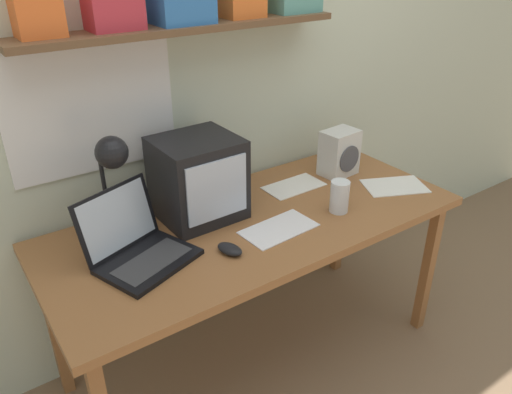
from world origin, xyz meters
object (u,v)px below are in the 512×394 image
at_px(desk_lamp, 111,164).
at_px(printed_handout, 279,229).
at_px(loose_paper_near_monitor, 294,186).
at_px(computer_mouse, 230,249).
at_px(corner_desk, 256,232).
at_px(open_notebook, 395,186).
at_px(crt_monitor, 198,178).
at_px(juice_glass, 339,198).
at_px(space_heater, 339,153).
at_px(laptop, 135,243).

bearing_deg(desk_lamp, printed_handout, -51.04).
bearing_deg(loose_paper_near_monitor, computer_mouse, -151.35).
relative_size(corner_desk, open_notebook, 5.25).
height_order(desk_lamp, computer_mouse, desk_lamp).
bearing_deg(open_notebook, printed_handout, 179.52).
relative_size(corner_desk, loose_paper_near_monitor, 6.20).
bearing_deg(crt_monitor, desk_lamp, 175.10).
xyz_separation_m(desk_lamp, computer_mouse, (0.28, -0.32, -0.29)).
bearing_deg(loose_paper_near_monitor, juice_glass, -87.74).
distance_m(desk_lamp, space_heater, 1.08).
xyz_separation_m(loose_paper_near_monitor, open_notebook, (0.38, -0.26, 0.00)).
xyz_separation_m(computer_mouse, printed_handout, (0.24, 0.03, -0.01)).
height_order(space_heater, loose_paper_near_monitor, space_heater).
xyz_separation_m(desk_lamp, loose_paper_near_monitor, (0.80, -0.04, -0.30)).
xyz_separation_m(corner_desk, printed_handout, (0.03, -0.11, 0.06)).
relative_size(corner_desk, space_heater, 7.84).
bearing_deg(open_notebook, space_heater, 115.29).
bearing_deg(computer_mouse, desk_lamp, 130.68).
bearing_deg(desk_lamp, computer_mouse, -70.88).
xyz_separation_m(laptop, desk_lamp, (0.01, 0.16, 0.24)).
relative_size(computer_mouse, loose_paper_near_monitor, 0.43).
bearing_deg(corner_desk, printed_handout, -76.22).
bearing_deg(juice_glass, crt_monitor, 148.45).
xyz_separation_m(laptop, open_notebook, (1.18, -0.14, -0.06)).
xyz_separation_m(desk_lamp, juice_glass, (0.81, -0.32, -0.24)).
bearing_deg(printed_handout, crt_monitor, 125.68).
bearing_deg(desk_lamp, space_heater, -24.30).
bearing_deg(desk_lamp, juice_glass, -43.08).
distance_m(corner_desk, laptop, 0.52).
height_order(laptop, open_notebook, laptop).
relative_size(laptop, open_notebook, 1.23).
bearing_deg(computer_mouse, space_heater, 19.30).
bearing_deg(crt_monitor, space_heater, -3.39).
distance_m(desk_lamp, juice_glass, 0.90).
bearing_deg(corner_desk, computer_mouse, -146.12).
height_order(space_heater, printed_handout, space_heater).
distance_m(crt_monitor, juice_glass, 0.58).
relative_size(crt_monitor, computer_mouse, 2.79).
xyz_separation_m(desk_lamp, open_notebook, (1.17, -0.30, -0.30)).
distance_m(desk_lamp, loose_paper_near_monitor, 0.85).
bearing_deg(corner_desk, crt_monitor, 136.69).
bearing_deg(desk_lamp, open_notebook, -35.87).
bearing_deg(computer_mouse, laptop, 150.40).
relative_size(corner_desk, crt_monitor, 5.15).
distance_m(printed_handout, loose_paper_near_monitor, 0.38).
xyz_separation_m(corner_desk, desk_lamp, (-0.49, 0.18, 0.36)).
height_order(corner_desk, computer_mouse, computer_mouse).
relative_size(juice_glass, space_heater, 0.62).
xyz_separation_m(printed_handout, loose_paper_near_monitor, (0.28, 0.26, 0.00)).
distance_m(corner_desk, space_heater, 0.60).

